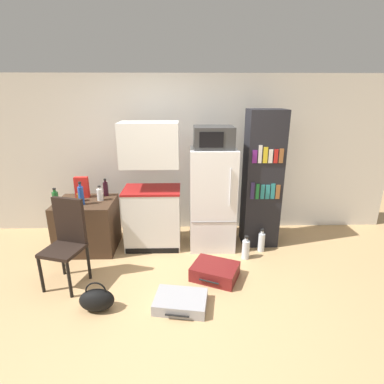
{
  "coord_description": "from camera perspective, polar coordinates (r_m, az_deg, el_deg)",
  "views": [
    {
      "loc": [
        0.12,
        -2.65,
        2.15
      ],
      "look_at": [
        0.21,
        0.85,
        0.98
      ],
      "focal_mm": 28.0,
      "sensor_mm": 36.0,
      "label": 1
    }
  ],
  "objects": [
    {
      "name": "ground_plane",
      "position": [
        3.42,
        -3.38,
        -20.62
      ],
      "size": [
        24.0,
        24.0,
        0.0
      ],
      "primitive_type": "plane",
      "color": "tan"
    },
    {
      "name": "wall_back",
      "position": [
        4.75,
        -0.47,
        7.0
      ],
      "size": [
        6.4,
        0.1,
        2.42
      ],
      "color": "beige",
      "rests_on": "ground_plane"
    },
    {
      "name": "side_table",
      "position": [
        4.53,
        -19.27,
        -5.96
      ],
      "size": [
        0.79,
        0.67,
        0.72
      ],
      "color": "#422D1E",
      "rests_on": "ground_plane"
    },
    {
      "name": "kitchen_hutch",
      "position": [
        4.23,
        -7.67,
        -0.04
      ],
      "size": [
        0.79,
        0.53,
        1.79
      ],
      "color": "silver",
      "rests_on": "ground_plane"
    },
    {
      "name": "refrigerator",
      "position": [
        4.24,
        3.87,
        -1.31
      ],
      "size": [
        0.63,
        0.59,
        1.44
      ],
      "color": "white",
      "rests_on": "ground_plane"
    },
    {
      "name": "microwave",
      "position": [
        4.03,
        4.14,
        10.34
      ],
      "size": [
        0.53,
        0.43,
        0.29
      ],
      "color": "#333333",
      "rests_on": "refrigerator"
    },
    {
      "name": "bookshelf",
      "position": [
        4.36,
        13.2,
        2.27
      ],
      "size": [
        0.5,
        0.41,
        1.94
      ],
      "color": "black",
      "rests_on": "ground_plane"
    },
    {
      "name": "bottle_green_tall",
      "position": [
        4.32,
        -24.55,
        -1.17
      ],
      "size": [
        0.08,
        0.08,
        0.25
      ],
      "color": "#1E6028",
      "rests_on": "side_table"
    },
    {
      "name": "bottle_blue_soda",
      "position": [
        4.25,
        -20.38,
        -0.54
      ],
      "size": [
        0.07,
        0.07,
        0.31
      ],
      "color": "#1E47A3",
      "rests_on": "side_table"
    },
    {
      "name": "bottle_milk_white",
      "position": [
        4.34,
        -17.13,
        -0.41
      ],
      "size": [
        0.08,
        0.08,
        0.21
      ],
      "color": "white",
      "rests_on": "side_table"
    },
    {
      "name": "bottle_amber_beer",
      "position": [
        4.41,
        -20.58,
        -0.89
      ],
      "size": [
        0.08,
        0.08,
        0.14
      ],
      "color": "brown",
      "rests_on": "side_table"
    },
    {
      "name": "bottle_wine_dark",
      "position": [
        4.51,
        -16.12,
        0.63
      ],
      "size": [
        0.07,
        0.07,
        0.25
      ],
      "color": "black",
      "rests_on": "side_table"
    },
    {
      "name": "bowl",
      "position": [
        4.22,
        -22.06,
        -2.49
      ],
      "size": [
        0.15,
        0.15,
        0.04
      ],
      "color": "silver",
      "rests_on": "side_table"
    },
    {
      "name": "cereal_box",
      "position": [
        4.53,
        -20.25,
        0.86
      ],
      "size": [
        0.19,
        0.07,
        0.3
      ],
      "color": "red",
      "rests_on": "side_table"
    },
    {
      "name": "chair",
      "position": [
        3.75,
        -22.73,
        -7.74
      ],
      "size": [
        0.5,
        0.5,
        1.02
      ],
      "rotation": [
        0.0,
        0.0,
        -0.28
      ],
      "color": "black",
      "rests_on": "ground_plane"
    },
    {
      "name": "suitcase_large_flat",
      "position": [
        3.77,
        4.39,
        -14.84
      ],
      "size": [
        0.65,
        0.59,
        0.17
      ],
      "rotation": [
        0.0,
        0.0,
        -0.42
      ],
      "color": "maroon",
      "rests_on": "ground_plane"
    },
    {
      "name": "suitcase_small_flat",
      "position": [
        3.35,
        -2.18,
        -20.16
      ],
      "size": [
        0.59,
        0.47,
        0.12
      ],
      "rotation": [
        0.0,
        0.0,
        -0.16
      ],
      "color": "#99999E",
      "rests_on": "ground_plane"
    },
    {
      "name": "handbag",
      "position": [
        3.42,
        -17.68,
        -18.96
      ],
      "size": [
        0.36,
        0.2,
        0.33
      ],
      "color": "black",
      "rests_on": "ground_plane"
    },
    {
      "name": "water_bottle_front",
      "position": [
        4.18,
        10.19,
        -10.63
      ],
      "size": [
        0.1,
        0.1,
        0.33
      ],
      "color": "silver",
      "rests_on": "ground_plane"
    },
    {
      "name": "water_bottle_middle",
      "position": [
        4.41,
        13.08,
        -9.2
      ],
      "size": [
        0.09,
        0.09,
        0.34
      ],
      "color": "silver",
      "rests_on": "ground_plane"
    }
  ]
}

